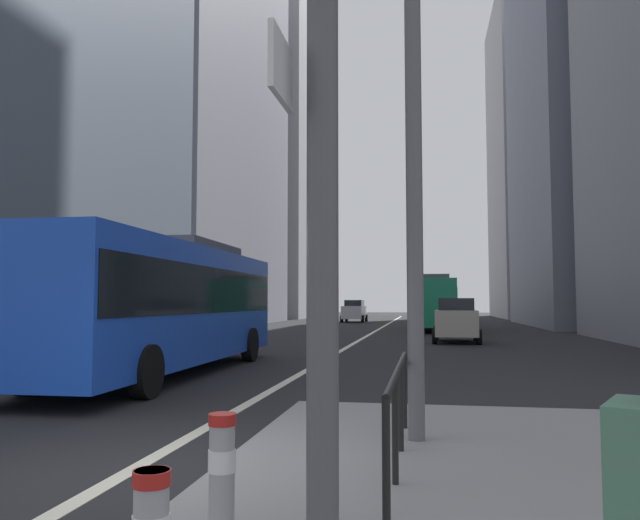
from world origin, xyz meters
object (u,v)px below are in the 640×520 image
(street_lamp_post, at_px, (412,19))
(car_receding_far, at_px, (428,311))
(car_oncoming_mid, at_px, (354,311))
(bollard_right, at_px, (222,468))
(city_bus_red_receding, at_px, (435,301))
(city_bus_blue_oncoming, at_px, (165,300))
(car_receding_near, at_px, (456,320))

(street_lamp_post, bearing_deg, car_receding_far, 89.75)
(car_oncoming_mid, xyz_separation_m, street_lamp_post, (6.22, -47.11, 4.29))
(bollard_right, bearing_deg, car_oncoming_mid, 95.59)
(city_bus_red_receding, bearing_deg, bollard_right, -93.10)
(street_lamp_post, distance_m, bollard_right, 5.85)
(car_oncoming_mid, bearing_deg, car_receding_far, 4.45)
(car_oncoming_mid, relative_size, bollard_right, 5.36)
(car_oncoming_mid, distance_m, street_lamp_post, 47.71)
(car_oncoming_mid, bearing_deg, bollard_right, -84.41)
(city_bus_blue_oncoming, relative_size, car_oncoming_mid, 2.49)
(city_bus_blue_oncoming, distance_m, car_oncoming_mid, 40.26)
(car_oncoming_mid, relative_size, car_receding_near, 1.08)
(car_receding_near, height_order, car_receding_far, same)
(car_receding_far, bearing_deg, car_oncoming_mid, -175.55)
(city_bus_red_receding, xyz_separation_m, car_receding_far, (-0.43, 15.33, -0.85))
(city_bus_red_receding, distance_m, car_receding_far, 15.36)
(car_receding_far, distance_m, bollard_right, 50.93)
(street_lamp_post, height_order, bollard_right, street_lamp_post)
(city_bus_blue_oncoming, xyz_separation_m, car_receding_far, (6.45, 40.76, -0.85))
(city_bus_blue_oncoming, bearing_deg, car_receding_far, 81.01)
(bollard_right, bearing_deg, car_receding_near, 83.54)
(car_receding_far, bearing_deg, city_bus_red_receding, -88.38)
(city_bus_red_receding, distance_m, street_lamp_post, 32.47)
(city_bus_red_receding, height_order, bollard_right, city_bus_red_receding)
(car_receding_far, bearing_deg, street_lamp_post, -90.25)
(city_bus_red_receding, relative_size, street_lamp_post, 1.37)
(street_lamp_post, bearing_deg, car_oncoming_mid, 97.52)
(city_bus_blue_oncoming, bearing_deg, bollard_right, -63.99)
(city_bus_red_receding, bearing_deg, car_oncoming_mid, 114.83)
(city_bus_blue_oncoming, xyz_separation_m, city_bus_red_receding, (6.88, 25.43, -0.00))
(car_receding_far, xyz_separation_m, street_lamp_post, (-0.21, -47.61, 4.29))
(car_receding_near, relative_size, street_lamp_post, 0.53)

